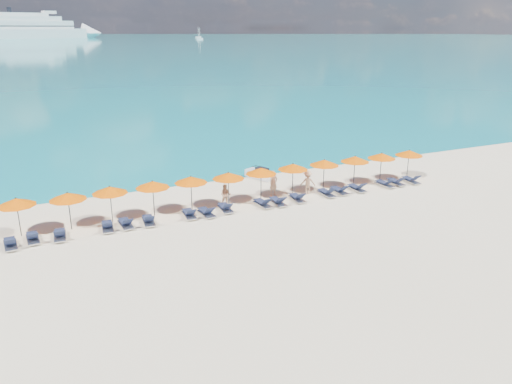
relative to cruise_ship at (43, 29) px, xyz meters
name	(u,v)px	position (x,y,z in m)	size (l,w,h in m)	color
ground	(277,226)	(-19.87, -620.66, -10.22)	(1400.00, 1400.00, 0.00)	beige
sea	(25,38)	(-19.87, 39.34, -10.21)	(1600.00, 1300.00, 0.01)	#1FA9B2
cruise_ship	(43,29)	(0.00, 0.00, 0.00)	(141.86, 59.55, 39.26)	white
sailboat_near	(198,37)	(166.45, -56.58, -8.95)	(6.73, 2.24, 12.34)	white
sailboat_far	(200,38)	(140.58, -137.78, -9.02)	(6.34, 2.11, 11.62)	white
jetski	(260,174)	(-16.60, -611.42, -9.86)	(1.77, 2.63, 0.88)	silver
beachgoer_a	(273,183)	(-17.57, -615.56, -9.33)	(0.65, 0.43, 1.78)	tan
beachgoer_b	(226,195)	(-21.33, -616.08, -9.50)	(0.70, 0.40, 1.44)	tan
beachgoer_c	(308,182)	(-15.24, -616.25, -9.38)	(1.09, 0.50, 1.68)	tan
umbrella_0	(16,202)	(-33.58, -615.94, -8.20)	(2.10, 2.10, 2.28)	black
umbrella_1	(68,196)	(-30.93, -616.09, -8.20)	(2.10, 2.10, 2.28)	black
umbrella_2	(110,190)	(-28.57, -615.91, -8.20)	(2.10, 2.10, 2.28)	black
umbrella_3	(153,184)	(-26.02, -615.92, -8.20)	(2.10, 2.10, 2.28)	black
umbrella_4	(191,180)	(-23.59, -615.92, -8.20)	(2.10, 2.10, 2.28)	black
umbrella_5	(228,176)	(-21.11, -616.09, -8.20)	(2.10, 2.10, 2.28)	black
umbrella_6	(261,171)	(-18.71, -615.96, -8.20)	(2.10, 2.10, 2.28)	black
umbrella_7	(293,167)	(-16.26, -615.92, -8.20)	(2.10, 2.10, 2.28)	black
umbrella_8	(324,163)	(-13.71, -615.89, -8.20)	(2.10, 2.10, 2.28)	black
umbrella_9	(355,159)	(-11.13, -615.98, -8.20)	(2.10, 2.10, 2.28)	black
umbrella_10	(382,156)	(-8.77, -616.03, -8.20)	(2.10, 2.10, 2.28)	black
umbrella_11	(409,153)	(-6.28, -616.18, -8.20)	(2.10, 2.10, 2.28)	black
lounger_0	(10,243)	(-34.11, -617.41, -9.98)	(0.75, 1.74, 0.66)	silver
lounger_1	(33,238)	(-33.01, -617.06, -9.98)	(0.70, 1.73, 0.66)	silver
lounger_2	(60,235)	(-31.65, -617.27, -9.98)	(0.75, 1.74, 0.66)	silver
lounger_3	(108,226)	(-29.05, -617.10, -9.98)	(0.79, 1.75, 0.66)	silver
lounger_4	(126,223)	(-28.00, -617.08, -9.98)	(0.72, 1.73, 0.66)	silver
lounger_5	(149,220)	(-26.68, -617.18, -9.98)	(0.79, 1.75, 0.66)	silver
lounger_6	(189,214)	(-24.15, -617.13, -9.98)	(0.74, 1.74, 0.66)	silver
lounger_7	(206,212)	(-23.11, -617.33, -9.98)	(0.76, 1.75, 0.66)	silver
lounger_8	(225,208)	(-21.74, -617.07, -9.98)	(0.76, 1.75, 0.66)	silver
lounger_9	(263,203)	(-19.21, -617.29, -9.98)	(0.76, 1.75, 0.66)	silver
lounger_10	(278,201)	(-18.16, -617.40, -9.98)	(0.65, 1.71, 0.66)	silver
lounger_11	(297,198)	(-16.64, -617.30, -9.98)	(0.77, 1.75, 0.66)	silver
lounger_12	(327,193)	(-14.26, -617.21, -9.98)	(0.64, 1.71, 0.66)	silver
lounger_13	(340,190)	(-13.14, -617.12, -9.98)	(0.66, 1.71, 0.66)	silver
lounger_14	(357,188)	(-11.70, -617.17, -9.98)	(0.65, 1.71, 0.66)	silver
lounger_15	(385,183)	(-9.20, -617.18, -9.98)	(0.72, 1.73, 0.66)	silver
lounger_16	(396,182)	(-8.18, -617.16, -9.98)	(0.66, 1.71, 0.66)	silver
lounger_17	(411,180)	(-6.85, -617.28, -9.98)	(0.73, 1.74, 0.66)	silver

